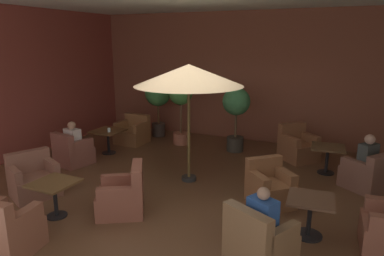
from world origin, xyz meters
name	(u,v)px	position (x,y,z in m)	size (l,w,h in m)	color
ground_plane	(184,189)	(0.00, 0.00, -0.01)	(9.49, 8.37, 0.02)	brown
wall_back_brick	(244,77)	(0.00, 4.14, 1.88)	(9.49, 0.08, 3.77)	brown
wall_left_accent	(10,85)	(-4.71, 0.00, 1.88)	(0.08, 8.37, 3.77)	brown
cafe_table_front_left	(108,135)	(-2.84, 1.29, 0.50)	(0.77, 0.77, 0.63)	black
armchair_front_left_north	(133,133)	(-2.81, 2.39, 0.30)	(0.83, 0.80, 0.82)	#8F5E39
armchair_front_left_east	(72,152)	(-3.09, 0.21, 0.31)	(0.87, 0.88, 0.81)	#8F5346
cafe_table_front_right	(310,209)	(2.52, -0.79, 0.46)	(0.73, 0.73, 0.63)	black
armchair_front_right_north	(259,243)	(1.99, -1.82, 0.32)	(1.00, 0.99, 0.88)	brown
armchair_front_right_south	(270,188)	(1.73, 0.04, 0.32)	(1.00, 1.00, 0.84)	brown
cafe_table_mid_center	(328,152)	(2.57, 2.14, 0.49)	(0.76, 0.76, 0.63)	black
armchair_mid_center_north	(367,175)	(3.37, 1.53, 0.31)	(1.05, 1.04, 0.81)	brown
armchair_mid_center_east	(298,147)	(1.83, 2.84, 0.33)	(1.09, 1.09, 0.89)	#91593A
cafe_table_rear_right	(54,190)	(-1.49, -1.93, 0.50)	(0.71, 0.71, 0.63)	black
armchair_rear_right_north	(34,180)	(-2.52, -1.46, 0.31)	(0.99, 1.03, 0.85)	brown
armchair_rear_right_east	(4,232)	(-1.32, -3.05, 0.34)	(0.88, 0.86, 0.91)	brown
armchair_rear_right_south	(123,196)	(-0.51, -1.34, 0.31)	(1.04, 1.01, 0.88)	brown
patio_umbrella_tall_red	(189,76)	(-0.10, 0.48, 2.25)	(2.23, 2.23, 2.48)	#2D2D2D
potted_tree_left_corner	(236,109)	(0.17, 2.89, 1.17)	(0.74, 0.74, 1.73)	#3C3730
potted_tree_mid_left	(158,98)	(-2.50, 3.39, 1.21)	(0.79, 0.79, 1.75)	#3C312B
potted_tree_mid_right	(181,102)	(-1.47, 2.88, 1.25)	(0.68, 0.68, 1.83)	#AC624A
patron_blue_shirt	(368,153)	(3.34, 1.55, 0.75)	(0.40, 0.43, 0.70)	#3D4240
patron_by_window	(262,214)	(2.01, -1.78, 0.73)	(0.44, 0.38, 0.66)	#29519D
patron_with_friend	(73,137)	(-3.08, 0.25, 0.69)	(0.44, 0.32, 0.65)	silver
iced_drink_cup	(109,130)	(-2.70, 1.17, 0.69)	(0.08, 0.08, 0.11)	white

